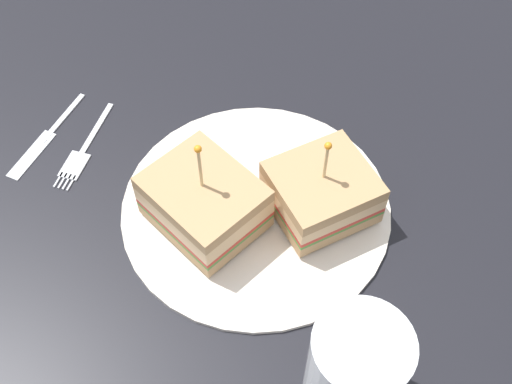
{
  "coord_description": "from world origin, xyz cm",
  "views": [
    {
      "loc": [
        6.23,
        35.24,
        52.55
      ],
      "look_at": [
        0.0,
        0.0,
        2.88
      ],
      "focal_mm": 44.15,
      "sensor_mm": 36.0,
      "label": 1
    }
  ],
  "objects_px": {
    "drink_glass": "(353,375)",
    "knife": "(44,139)",
    "plate": "(256,206)",
    "sandwich_half_front": "(204,202)",
    "sandwich_half_back": "(322,192)",
    "fork": "(81,154)"
  },
  "relations": [
    {
      "from": "plate",
      "to": "sandwich_half_front",
      "type": "relative_size",
      "value": 2.03
    },
    {
      "from": "fork",
      "to": "knife",
      "type": "height_order",
      "value": "same"
    },
    {
      "from": "drink_glass",
      "to": "knife",
      "type": "bearing_deg",
      "value": -52.29
    },
    {
      "from": "sandwich_half_front",
      "to": "knife",
      "type": "relative_size",
      "value": 1.15
    },
    {
      "from": "sandwich_half_back",
      "to": "fork",
      "type": "distance_m",
      "value": 0.26
    },
    {
      "from": "drink_glass",
      "to": "knife",
      "type": "xyz_separation_m",
      "value": [
        0.25,
        -0.33,
        -0.05
      ]
    },
    {
      "from": "drink_glass",
      "to": "fork",
      "type": "relative_size",
      "value": 0.94
    },
    {
      "from": "drink_glass",
      "to": "knife",
      "type": "distance_m",
      "value": 0.42
    },
    {
      "from": "plate",
      "to": "knife",
      "type": "bearing_deg",
      "value": -31.37
    },
    {
      "from": "sandwich_half_back",
      "to": "drink_glass",
      "type": "distance_m",
      "value": 0.19
    },
    {
      "from": "sandwich_half_front",
      "to": "sandwich_half_back",
      "type": "height_order",
      "value": "sandwich_half_front"
    },
    {
      "from": "sandwich_half_back",
      "to": "fork",
      "type": "relative_size",
      "value": 0.96
    },
    {
      "from": "plate",
      "to": "drink_glass",
      "type": "distance_m",
      "value": 0.21
    },
    {
      "from": "drink_glass",
      "to": "sandwich_half_back",
      "type": "bearing_deg",
      "value": -96.26
    },
    {
      "from": "sandwich_half_front",
      "to": "fork",
      "type": "xyz_separation_m",
      "value": [
        0.12,
        -0.11,
        -0.03
      ]
    },
    {
      "from": "drink_glass",
      "to": "fork",
      "type": "xyz_separation_m",
      "value": [
        0.21,
        -0.3,
        -0.05
      ]
    },
    {
      "from": "sandwich_half_back",
      "to": "drink_glass",
      "type": "relative_size",
      "value": 1.02
    },
    {
      "from": "drink_glass",
      "to": "knife",
      "type": "relative_size",
      "value": 0.96
    },
    {
      "from": "fork",
      "to": "drink_glass",
      "type": "bearing_deg",
      "value": 125.54
    },
    {
      "from": "knife",
      "to": "plate",
      "type": "bearing_deg",
      "value": 148.63
    },
    {
      "from": "fork",
      "to": "sandwich_half_front",
      "type": "bearing_deg",
      "value": 138.0
    },
    {
      "from": "sandwich_half_back",
      "to": "knife",
      "type": "bearing_deg",
      "value": -27.73
    }
  ]
}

